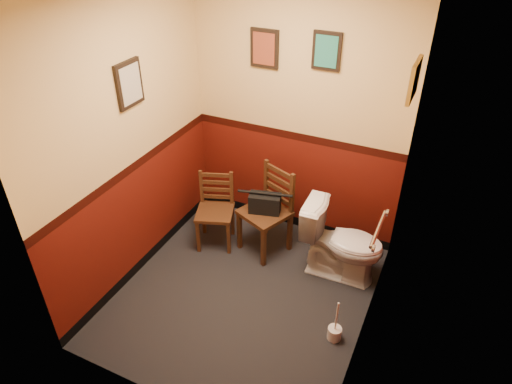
# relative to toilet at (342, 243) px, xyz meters

# --- Properties ---
(floor) EXTENTS (2.20, 2.40, 0.00)m
(floor) POSITION_rel_toilet_xyz_m (-0.72, -0.65, -0.38)
(floor) COLOR black
(floor) RESTS_ON ground
(wall_back) EXTENTS (2.20, 0.00, 2.70)m
(wall_back) POSITION_rel_toilet_xyz_m (-0.72, 0.55, 0.97)
(wall_back) COLOR #4E1009
(wall_back) RESTS_ON ground
(wall_front) EXTENTS (2.20, 0.00, 2.70)m
(wall_front) POSITION_rel_toilet_xyz_m (-0.72, -1.85, 0.97)
(wall_front) COLOR #4E1009
(wall_front) RESTS_ON ground
(wall_left) EXTENTS (0.00, 2.40, 2.70)m
(wall_left) POSITION_rel_toilet_xyz_m (-1.82, -0.65, 0.97)
(wall_left) COLOR #4E1009
(wall_left) RESTS_ON ground
(wall_right) EXTENTS (0.00, 2.40, 2.70)m
(wall_right) POSITION_rel_toilet_xyz_m (0.38, -0.65, 0.97)
(wall_right) COLOR #4E1009
(wall_right) RESTS_ON ground
(grab_bar) EXTENTS (0.05, 0.56, 0.06)m
(grab_bar) POSITION_rel_toilet_xyz_m (0.35, -0.40, 0.57)
(grab_bar) COLOR silver
(grab_bar) RESTS_ON wall_right
(framed_print_back_a) EXTENTS (0.28, 0.04, 0.36)m
(framed_print_back_a) POSITION_rel_toilet_xyz_m (-1.07, 0.53, 1.57)
(framed_print_back_a) COLOR black
(framed_print_back_a) RESTS_ON wall_back
(framed_print_back_b) EXTENTS (0.26, 0.04, 0.34)m
(framed_print_back_b) POSITION_rel_toilet_xyz_m (-0.47, 0.53, 1.62)
(framed_print_back_b) COLOR black
(framed_print_back_b) RESTS_ON wall_back
(framed_print_left) EXTENTS (0.04, 0.30, 0.38)m
(framed_print_left) POSITION_rel_toilet_xyz_m (-1.80, -0.55, 1.47)
(framed_print_left) COLOR black
(framed_print_left) RESTS_ON wall_left
(framed_print_right) EXTENTS (0.04, 0.34, 0.28)m
(framed_print_right) POSITION_rel_toilet_xyz_m (0.36, -0.05, 1.67)
(framed_print_right) COLOR olive
(framed_print_right) RESTS_ON wall_right
(toilet) EXTENTS (0.80, 0.46, 0.77)m
(toilet) POSITION_rel_toilet_xyz_m (0.00, 0.00, 0.00)
(toilet) COLOR white
(toilet) RESTS_ON floor
(toilet_brush) EXTENTS (0.12, 0.12, 0.42)m
(toilet_brush) POSITION_rel_toilet_xyz_m (0.19, -0.79, -0.32)
(toilet_brush) COLOR silver
(toilet_brush) RESTS_ON floor
(chair_left) EXTENTS (0.48, 0.48, 0.79)m
(chair_left) POSITION_rel_toilet_xyz_m (-1.34, -0.07, 0.01)
(chair_left) COLOR #412413
(chair_left) RESTS_ON floor
(chair_right) EXTENTS (0.56, 0.56, 0.92)m
(chair_right) POSITION_rel_toilet_xyz_m (-0.81, 0.07, 0.08)
(chair_right) COLOR #412413
(chair_right) RESTS_ON floor
(handbag) EXTENTS (0.34, 0.23, 0.23)m
(handbag) POSITION_rel_toilet_xyz_m (-0.82, 0.03, 0.20)
(handbag) COLOR black
(handbag) RESTS_ON chair_right
(tp_stack) EXTENTS (0.24, 0.12, 0.21)m
(tp_stack) POSITION_rel_toilet_xyz_m (-0.41, 0.36, -0.30)
(tp_stack) COLOR silver
(tp_stack) RESTS_ON floor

